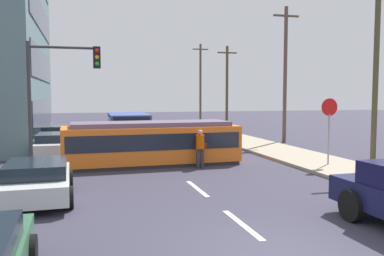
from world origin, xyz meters
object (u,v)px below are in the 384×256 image
at_px(utility_pole_distant, 200,82).
at_px(traffic_light_mast, 58,83).
at_px(utility_pole_far, 227,86).
at_px(pedestrian_crossing, 200,146).
at_px(stop_sign, 329,117).
at_px(parked_sedan_mid, 37,180).
at_px(utility_pole_near, 376,63).
at_px(parked_sedan_far, 55,144).
at_px(parked_sedan_furthest, 54,134).
at_px(utility_pole_mid, 285,73).
at_px(streetcar_tram, 151,142).
at_px(city_bus, 128,126).

bearing_deg(utility_pole_distant, traffic_light_mast, -116.34).
bearing_deg(utility_pole_far, pedestrian_crossing, -113.31).
bearing_deg(stop_sign, parked_sedan_mid, -166.95).
xyz_separation_m(utility_pole_near, utility_pole_distant, (0.62, 29.49, 0.07)).
bearing_deg(utility_pole_far, parked_sedan_far, -137.93).
distance_m(parked_sedan_mid, utility_pole_near, 14.65).
distance_m(pedestrian_crossing, parked_sedan_mid, 7.44).
xyz_separation_m(parked_sedan_mid, parked_sedan_furthest, (-0.39, 15.01, 0.00)).
distance_m(pedestrian_crossing, traffic_light_mast, 6.37).
relative_size(pedestrian_crossing, parked_sedan_mid, 0.39).
height_order(pedestrian_crossing, utility_pole_mid, utility_pole_mid).
height_order(streetcar_tram, utility_pole_mid, utility_pole_mid).
xyz_separation_m(streetcar_tram, utility_pole_far, (9.76, 16.78, 2.96)).
height_order(city_bus, stop_sign, stop_sign).
bearing_deg(pedestrian_crossing, streetcar_tram, 140.86).
xyz_separation_m(streetcar_tram, stop_sign, (7.35, -2.81, 1.18)).
bearing_deg(city_bus, traffic_light_mast, -109.14).
bearing_deg(streetcar_tram, traffic_light_mast, -155.12).
distance_m(parked_sedan_furthest, utility_pole_distant, 22.95).
bearing_deg(stop_sign, utility_pole_far, 82.96).
height_order(stop_sign, utility_pole_near, utility_pole_near).
xyz_separation_m(city_bus, utility_pole_far, (9.76, 7.34, 2.87)).
distance_m(pedestrian_crossing, utility_pole_far, 20.16).
relative_size(pedestrian_crossing, stop_sign, 0.58).
distance_m(parked_sedan_furthest, utility_pole_mid, 15.64).
xyz_separation_m(parked_sedan_furthest, utility_pole_mid, (14.77, -3.23, 4.02)).
xyz_separation_m(city_bus, utility_pole_mid, (9.99, -3.17, 3.55)).
bearing_deg(city_bus, utility_pole_far, 36.96).
xyz_separation_m(streetcar_tram, utility_pole_distant, (10.11, 26.49, 3.64)).
height_order(parked_sedan_furthest, utility_pole_distant, utility_pole_distant).
height_order(traffic_light_mast, utility_pole_mid, utility_pole_mid).
xyz_separation_m(parked_sedan_mid, utility_pole_distant, (14.50, 32.01, 4.03)).
distance_m(parked_sedan_mid, utility_pole_distant, 35.37).
xyz_separation_m(pedestrian_crossing, utility_pole_far, (7.89, 18.31, 3.02)).
distance_m(pedestrian_crossing, stop_sign, 5.75).
bearing_deg(parked_sedan_far, parked_sedan_mid, -89.70).
bearing_deg(parked_sedan_mid, utility_pole_mid, 39.34).
height_order(parked_sedan_far, utility_pole_far, utility_pole_far).
bearing_deg(city_bus, utility_pole_mid, -17.61).
distance_m(utility_pole_mid, utility_pole_distant, 20.23).
xyz_separation_m(pedestrian_crossing, parked_sedan_mid, (-6.26, -4.00, -0.32)).
relative_size(streetcar_tram, pedestrian_crossing, 4.75).
height_order(streetcar_tram, utility_pole_distant, utility_pole_distant).
bearing_deg(parked_sedan_far, traffic_light_mast, -84.73).
bearing_deg(stop_sign, city_bus, 120.96).
bearing_deg(utility_pole_mid, stop_sign, -106.28).
bearing_deg(utility_pole_mid, streetcar_tram, -147.94).
xyz_separation_m(parked_sedan_far, utility_pole_distant, (14.54, 22.53, 4.03)).
bearing_deg(utility_pole_near, stop_sign, 174.86).
relative_size(parked_sedan_far, stop_sign, 1.53).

